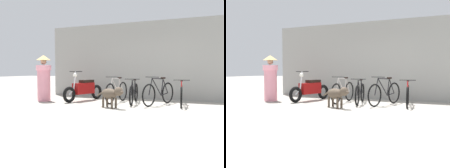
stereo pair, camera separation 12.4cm
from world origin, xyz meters
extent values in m
plane|color=#9E998E|center=(0.00, 0.00, 0.00)|extent=(60.00, 60.00, 0.00)
cube|color=gray|center=(0.00, 2.93, 1.44)|extent=(9.16, 0.20, 2.88)
torus|color=black|center=(-1.05, 0.91, 0.33)|extent=(0.06, 0.67, 0.67)
torus|color=black|center=(-1.02, 1.92, 0.33)|extent=(0.06, 0.67, 0.67)
cylinder|color=beige|center=(-1.04, 1.30, 0.55)|extent=(0.04, 0.50, 0.55)
cylinder|color=beige|center=(-1.03, 1.59, 0.54)|extent=(0.03, 0.13, 0.51)
cylinder|color=beige|center=(-1.04, 1.35, 0.80)|extent=(0.04, 0.58, 0.06)
cylinder|color=beige|center=(-1.03, 1.73, 0.31)|extent=(0.04, 0.38, 0.08)
cylinder|color=beige|center=(-1.03, 1.78, 0.56)|extent=(0.04, 0.30, 0.47)
cylinder|color=beige|center=(-1.05, 0.99, 0.58)|extent=(0.03, 0.18, 0.49)
cube|color=black|center=(-1.03, 1.64, 0.82)|extent=(0.07, 0.18, 0.05)
cylinder|color=black|center=(-1.05, 1.06, 0.86)|extent=(0.46, 0.04, 0.02)
torus|color=black|center=(-0.31, 0.84, 0.31)|extent=(0.17, 0.62, 0.63)
torus|color=black|center=(-0.52, 1.86, 0.31)|extent=(0.17, 0.62, 0.63)
cylinder|color=black|center=(-0.39, 1.24, 0.52)|extent=(0.13, 0.51, 0.52)
cylinder|color=black|center=(-0.45, 1.53, 0.50)|extent=(0.05, 0.13, 0.47)
cylinder|color=black|center=(-0.40, 1.29, 0.75)|extent=(0.15, 0.59, 0.06)
cylinder|color=black|center=(-0.48, 1.67, 0.29)|extent=(0.10, 0.39, 0.07)
cylinder|color=black|center=(-0.49, 1.72, 0.52)|extent=(0.09, 0.31, 0.44)
cylinder|color=black|center=(-0.33, 0.92, 0.54)|extent=(0.06, 0.18, 0.46)
cube|color=black|center=(-0.46, 1.58, 0.76)|extent=(0.10, 0.19, 0.05)
cylinder|color=black|center=(-0.34, 1.00, 0.81)|extent=(0.46, 0.11, 0.02)
torus|color=black|center=(0.23, 0.87, 0.34)|extent=(0.25, 0.66, 0.68)
torus|color=black|center=(0.55, 1.90, 0.34)|extent=(0.25, 0.66, 0.68)
cylinder|color=black|center=(0.35, 1.27, 0.56)|extent=(0.19, 0.52, 0.56)
cylinder|color=black|center=(0.45, 1.57, 0.55)|extent=(0.07, 0.14, 0.52)
cylinder|color=black|center=(0.37, 1.32, 0.82)|extent=(0.21, 0.60, 0.06)
cylinder|color=black|center=(0.49, 1.71, 0.32)|extent=(0.15, 0.40, 0.08)
cylinder|color=black|center=(0.51, 1.76, 0.57)|extent=(0.12, 0.32, 0.48)
cylinder|color=black|center=(0.25, 0.95, 0.59)|extent=(0.08, 0.19, 0.50)
cube|color=black|center=(0.46, 1.62, 0.83)|extent=(0.12, 0.19, 0.05)
cylinder|color=black|center=(0.28, 1.02, 0.87)|extent=(0.45, 0.16, 0.02)
torus|color=black|center=(1.14, 1.01, 0.31)|extent=(0.15, 0.61, 0.61)
torus|color=black|center=(0.97, 2.06, 0.31)|extent=(0.15, 0.61, 0.61)
cylinder|color=red|center=(1.07, 1.42, 0.51)|extent=(0.11, 0.52, 0.51)
cylinder|color=red|center=(1.02, 1.72, 0.49)|extent=(0.05, 0.14, 0.47)
cylinder|color=red|center=(1.06, 1.47, 0.74)|extent=(0.13, 0.61, 0.06)
cylinder|color=red|center=(1.00, 1.86, 0.28)|extent=(0.09, 0.40, 0.07)
cylinder|color=red|center=(0.99, 1.91, 0.51)|extent=(0.08, 0.32, 0.43)
cylinder|color=red|center=(1.12, 1.09, 0.53)|extent=(0.06, 0.19, 0.45)
cube|color=black|center=(1.01, 1.77, 0.75)|extent=(0.10, 0.19, 0.05)
cylinder|color=black|center=(1.11, 1.17, 0.79)|extent=(0.46, 0.10, 0.02)
torus|color=black|center=(-2.43, 0.69, 0.27)|extent=(0.22, 0.55, 0.54)
torus|color=black|center=(-2.13, 2.05, 0.27)|extent=(0.22, 0.55, 0.54)
cube|color=maroon|center=(-2.28, 1.37, 0.44)|extent=(0.46, 0.91, 0.38)
cube|color=black|center=(-2.25, 1.52, 0.68)|extent=(0.35, 0.59, 0.10)
cylinder|color=silver|center=(-2.38, 0.95, 0.74)|extent=(0.08, 0.16, 0.60)
cylinder|color=silver|center=(-2.41, 0.80, 0.35)|extent=(0.09, 0.24, 0.20)
cylinder|color=black|center=(-2.37, 1.00, 1.03)|extent=(0.57, 0.15, 0.03)
sphere|color=silver|center=(-2.37, 0.96, 0.91)|extent=(0.17, 0.17, 0.14)
ellipsoid|color=#4C3F33|center=(-0.75, 0.22, 0.41)|extent=(0.64, 0.47, 0.29)
cylinder|color=#4C3F33|center=(-0.55, 0.23, 0.15)|extent=(0.08, 0.08, 0.30)
cylinder|color=#4C3F33|center=(-0.61, 0.08, 0.15)|extent=(0.08, 0.08, 0.30)
cylinder|color=#4C3F33|center=(-0.89, 0.36, 0.15)|extent=(0.08, 0.08, 0.30)
cylinder|color=#4C3F33|center=(-0.94, 0.20, 0.15)|extent=(0.08, 0.08, 0.30)
sphere|color=#4C3F33|center=(-0.41, 0.10, 0.49)|extent=(0.32, 0.32, 0.25)
ellipsoid|color=#4C3F33|center=(-0.31, 0.06, 0.47)|extent=(0.16, 0.14, 0.09)
cylinder|color=#4C3F33|center=(-1.11, 0.35, 0.38)|extent=(0.25, 0.13, 0.16)
cylinder|color=pink|center=(-3.52, 0.75, 0.62)|extent=(0.53, 0.53, 1.25)
cylinder|color=#FFA0B2|center=(-3.52, 0.75, 1.16)|extent=(0.62, 0.62, 0.18)
sphere|color=tan|center=(-3.52, 0.75, 1.37)|extent=(0.24, 0.24, 0.20)
cone|color=tan|center=(-3.52, 0.75, 1.51)|extent=(0.61, 0.61, 0.18)
camera|label=1|loc=(2.42, -6.54, 1.09)|focal=42.00mm
camera|label=2|loc=(2.53, -6.48, 1.09)|focal=42.00mm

